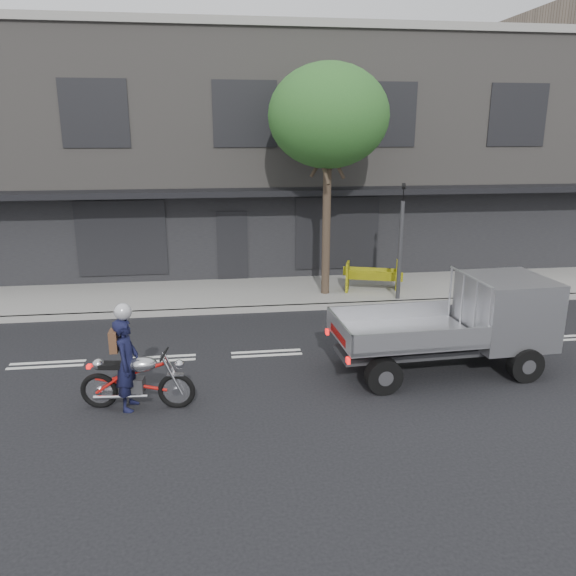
% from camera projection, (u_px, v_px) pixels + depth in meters
% --- Properties ---
extents(ground, '(80.00, 80.00, 0.00)m').
position_uv_depth(ground, '(267.00, 354.00, 12.79)').
color(ground, black).
rests_on(ground, ground).
extents(sidewalk, '(32.00, 3.20, 0.15)m').
position_uv_depth(sidewalk, '(252.00, 293.00, 17.25)').
color(sidewalk, gray).
rests_on(sidewalk, ground).
extents(kerb, '(32.00, 0.20, 0.15)m').
position_uv_depth(kerb, '(256.00, 309.00, 15.73)').
color(kerb, gray).
rests_on(kerb, ground).
extents(building_main, '(26.00, 10.00, 8.00)m').
position_uv_depth(building_main, '(238.00, 154.00, 22.49)').
color(building_main, slate).
rests_on(building_main, ground).
extents(street_tree, '(3.40, 3.40, 6.74)m').
position_uv_depth(street_tree, '(328.00, 117.00, 15.66)').
color(street_tree, '#382B21').
rests_on(street_tree, ground).
extents(traffic_light_pole, '(0.12, 0.12, 3.50)m').
position_uv_depth(traffic_light_pole, '(400.00, 248.00, 16.08)').
color(traffic_light_pole, '#2D2D30').
rests_on(traffic_light_pole, ground).
extents(motorcycle, '(2.09, 0.61, 1.08)m').
position_uv_depth(motorcycle, '(137.00, 379.00, 10.16)').
color(motorcycle, black).
rests_on(motorcycle, ground).
extents(rider, '(0.49, 0.68, 1.72)m').
position_uv_depth(rider, '(127.00, 364.00, 10.06)').
color(rider, black).
rests_on(rider, ground).
extents(flatbed_ute, '(4.52, 2.03, 2.06)m').
position_uv_depth(flatbed_ute, '(488.00, 315.00, 11.75)').
color(flatbed_ute, black).
rests_on(flatbed_ute, ground).
extents(construction_barrier, '(1.81, 1.17, 0.94)m').
position_uv_depth(construction_barrier, '(375.00, 277.00, 17.02)').
color(construction_barrier, '#FFFA0D').
rests_on(construction_barrier, sidewalk).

